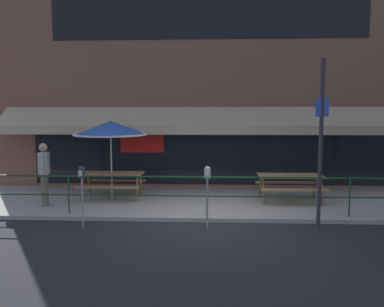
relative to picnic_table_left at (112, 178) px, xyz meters
name	(u,v)px	position (x,y,z in m)	size (l,w,h in m)	color
ground_plane	(207,222)	(2.82, -2.10, -0.71)	(120.00, 120.00, 0.00)	#232326
patio_deck	(207,202)	(2.82, -0.10, -0.66)	(15.00, 4.00, 0.10)	#9E998E
restaurant_building	(208,70)	(2.82, 2.13, 3.39)	(15.00, 1.60, 8.25)	brown
patio_railing	(207,187)	(2.82, -1.80, 0.09)	(13.84, 0.04, 0.97)	#194723
picnic_table_left	(112,178)	(0.00, 0.00, 0.00)	(1.80, 1.42, 0.76)	#997047
picnic_table_centre	(290,180)	(5.20, -0.16, 0.00)	(1.80, 1.42, 0.76)	#997047
patio_umbrella_left	(111,128)	(0.00, -0.05, 1.47)	(2.14, 2.14, 2.38)	#B7B2A8
pedestrian_walking	(44,171)	(-1.59, -1.01, 0.35)	(0.32, 0.61, 1.71)	#665B4C
parking_meter_near	(82,178)	(0.01, -2.66, 0.44)	(0.15, 0.16, 1.42)	gray
parking_meter_far	(207,178)	(2.84, -2.57, 0.44)	(0.15, 0.16, 1.42)	gray
street_sign_pole	(321,143)	(5.32, -2.55, 1.24)	(0.28, 0.09, 3.78)	#2D2D33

